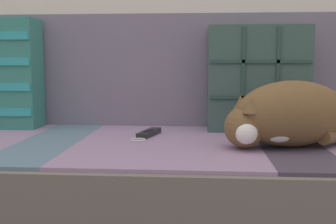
{
  "coord_description": "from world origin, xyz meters",
  "views": [
    {
      "loc": [
        0.29,
        -1.22,
        0.65
      ],
      "look_at": [
        0.19,
        0.05,
        0.5
      ],
      "focal_mm": 45.0,
      "sensor_mm": 36.0,
      "label": 1
    }
  ],
  "objects_px": {
    "couch": "(113,197)",
    "sleeping_cat": "(287,116)",
    "game_remote_near": "(148,133)",
    "throw_pillow_quilted": "(258,79)"
  },
  "relations": [
    {
      "from": "couch",
      "to": "throw_pillow_quilted",
      "type": "height_order",
      "value": "throw_pillow_quilted"
    },
    {
      "from": "couch",
      "to": "sleeping_cat",
      "type": "distance_m",
      "value": 0.63
    },
    {
      "from": "sleeping_cat",
      "to": "couch",
      "type": "bearing_deg",
      "value": 170.58
    },
    {
      "from": "couch",
      "to": "throw_pillow_quilted",
      "type": "distance_m",
      "value": 0.67
    },
    {
      "from": "throw_pillow_quilted",
      "to": "sleeping_cat",
      "type": "distance_m",
      "value": 0.32
    },
    {
      "from": "sleeping_cat",
      "to": "game_remote_near",
      "type": "height_order",
      "value": "sleeping_cat"
    },
    {
      "from": "couch",
      "to": "game_remote_near",
      "type": "bearing_deg",
      "value": 27.29
    },
    {
      "from": "throw_pillow_quilted",
      "to": "couch",
      "type": "bearing_deg",
      "value": -157.47
    },
    {
      "from": "couch",
      "to": "sleeping_cat",
      "type": "relative_size",
      "value": 4.38
    },
    {
      "from": "couch",
      "to": "game_remote_near",
      "type": "relative_size",
      "value": 9.12
    }
  ]
}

